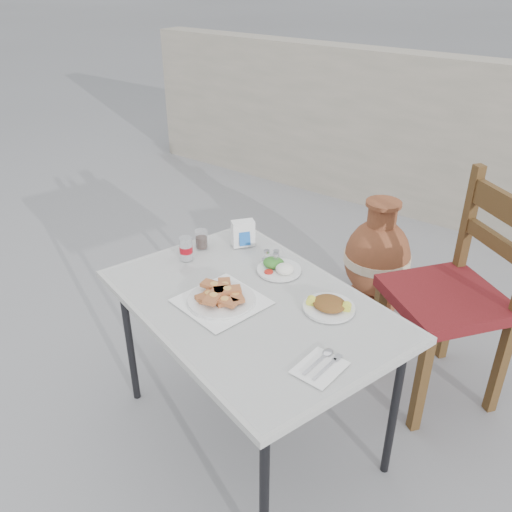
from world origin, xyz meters
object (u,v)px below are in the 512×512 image
Objects in this scene: salad_rice_plate at (279,267)px; cafe_table at (251,311)px; napkin_holder at (243,233)px; terracotta_urn at (377,259)px; salad_chopped_plate at (329,305)px; soda_can at (186,248)px; pide_plate at (221,296)px; cola_glass at (202,240)px; chair at (455,293)px; condiment_caddy at (273,260)px.

cafe_table is at bearing -80.40° from salad_rice_plate.
terracotta_urn is (0.27, 0.88, -0.43)m from napkin_holder.
soda_can is at bearing -176.52° from salad_chopped_plate.
salad_chopped_plate reaches higher than terracotta_urn.
pide_plate is 1.34m from terracotta_urn.
cafe_table is 3.84× the size of pide_plate.
soda_can is 0.85× the size of napkin_holder.
cola_glass is (-0.02, 0.12, -0.01)m from soda_can.
cafe_table is 0.25m from salad_rice_plate.
condiment_caddy is at bearing -106.29° from chair.
condiment_caddy is at bearing 157.82° from salad_chopped_plate.
soda_can is (-0.33, 0.16, 0.02)m from pide_plate.
napkin_holder is (0.12, 0.24, 0.01)m from soda_can.
salad_chopped_plate is 0.29× the size of terracotta_urn.
salad_chopped_plate is 0.19× the size of chair.
condiment_caddy is 1.02m from terracotta_urn.
terracotta_urn is at bearing 68.12° from cola_glass.
napkin_holder is (-0.21, 0.40, 0.03)m from pide_plate.
cola_glass is 0.69× the size of napkin_holder.
salad_rice_plate is at bearing 99.60° from cafe_table.
salad_chopped_plate is 2.36× the size of cola_glass.
condiment_caddy is at bearing -93.86° from terracotta_urn.
cafe_table is at bearing -71.82° from condiment_caddy.
cola_glass is at bearing 99.08° from soda_can.
cola_glass is 0.18m from napkin_holder.
terracotta_urn is (-0.03, 1.21, -0.33)m from cafe_table.
pide_plate reaches higher than cafe_table.
napkin_holder is at bearing -106.98° from terracotta_urn.
condiment_caddy is at bearing 21.34° from napkin_holder.
chair is 0.76m from terracotta_urn.
cola_glass reaches higher than condiment_caddy.
salad_rice_plate is 1.57× the size of condiment_caddy.
salad_rice_plate is at bearing -31.73° from condiment_caddy.
chair is (0.62, 0.82, -0.17)m from pide_plate.
napkin_holder reaches higher than pide_plate.
salad_chopped_plate is 0.59m from napkin_holder.
condiment_caddy is (0.34, 0.07, -0.01)m from cola_glass.
salad_chopped_plate is 1.63× the size of napkin_holder.
cola_glass is (-0.39, -0.04, 0.02)m from salad_rice_plate.
cola_glass is (-0.35, 0.28, 0.01)m from pide_plate.
chair is at bearing 29.29° from cola_glass.
terracotta_urn is at bearing 86.14° from condiment_caddy.
terracotta_urn is at bearing 91.24° from cafe_table.
terracotta_urn is at bearing 71.08° from soda_can.
pide_plate is at bearing -149.68° from salad_chopped_plate.
cafe_table reaches higher than terracotta_urn.
soda_can is 0.27m from napkin_holder.
salad_chopped_plate is at bearing 26.27° from cafe_table.
napkin_holder reaches higher than cola_glass.
pide_plate is at bearing -24.96° from napkin_holder.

